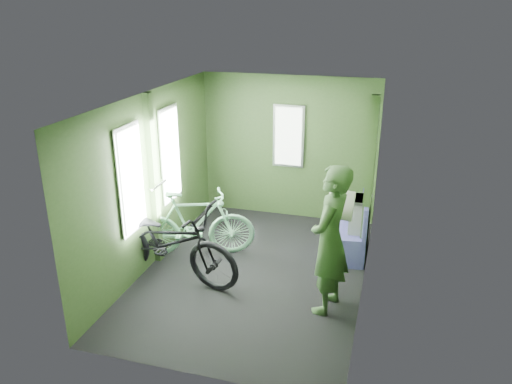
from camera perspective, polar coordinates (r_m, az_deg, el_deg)
room at (r=6.11m, az=-0.49°, el=2.78°), size 4.00×4.02×2.31m
bicycle_black at (r=6.64m, az=-9.76°, el=-9.61°), size 2.14×1.19×1.13m
bicycle_mint at (r=7.10m, az=-6.87°, el=-7.28°), size 1.77×1.13×1.05m
passenger at (r=5.60m, az=8.44°, el=-5.45°), size 0.54×0.74×1.74m
waste_box at (r=6.97m, az=11.66°, el=-4.06°), size 0.26×0.37×0.89m
bench_seat at (r=7.09m, az=10.64°, el=-5.20°), size 0.53×0.86×0.87m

